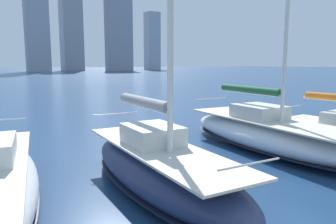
% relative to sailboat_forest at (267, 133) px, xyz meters
% --- Properties ---
extents(sailboat_forest, '(3.22, 9.52, 12.57)m').
position_rel_sailboat_forest_xyz_m(sailboat_forest, '(0.00, 0.00, 0.00)').
color(sailboat_forest, silver).
rests_on(sailboat_forest, ground).
extents(sailboat_grey, '(2.49, 7.78, 11.44)m').
position_rel_sailboat_forest_xyz_m(sailboat_grey, '(6.21, 1.71, 0.02)').
color(sailboat_grey, navy).
rests_on(sailboat_grey, ground).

